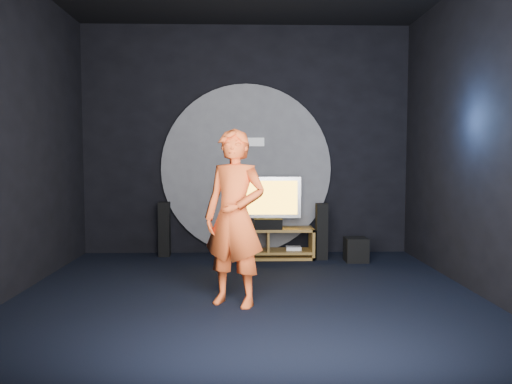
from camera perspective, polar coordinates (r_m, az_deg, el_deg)
floor at (r=5.44m, az=-0.93°, el=-11.90°), size 5.00×5.00×0.00m
back_wall at (r=7.73m, az=-1.14°, el=5.93°), size 5.00×0.04×3.50m
front_wall at (r=2.74m, az=-0.42°, el=9.46°), size 5.00×0.04×3.50m
left_wall at (r=5.78m, az=-26.75°, el=6.16°), size 0.04×5.00×3.50m
right_wall at (r=5.82m, az=24.63°, el=6.21°), size 0.04×5.00×3.50m
wall_disc_panel at (r=7.67m, az=-1.13°, el=2.60°), size 2.60×0.11×2.60m
media_console at (r=7.40m, az=1.41°, el=-6.07°), size 1.34×0.45×0.45m
tv at (r=7.38m, az=1.34°, el=-0.90°), size 0.98×0.22×0.75m
center_speaker at (r=7.21m, az=1.42°, el=-3.69°), size 0.40×0.15×0.15m
remote at (r=7.23m, az=-2.04°, el=-4.18°), size 0.18×0.05×0.02m
tower_speaker_left at (r=7.64m, az=-10.42°, el=-4.20°), size 0.16×0.18×0.82m
tower_speaker_right at (r=7.35m, az=7.50°, el=-4.49°), size 0.16×0.18×0.82m
subwoofer at (r=7.30m, az=11.36°, el=-6.47°), size 0.31×0.31×0.34m
player at (r=4.99m, az=-2.46°, el=-2.94°), size 0.76×0.65×1.77m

